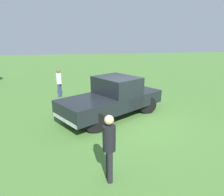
{
  "coord_description": "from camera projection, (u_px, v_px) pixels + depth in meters",
  "views": [
    {
      "loc": [
        2.39,
        7.87,
        3.51
      ],
      "look_at": [
        0.6,
        -0.68,
        0.9
      ],
      "focal_mm": 32.06,
      "sensor_mm": 36.0,
      "label": 1
    }
  ],
  "objects": [
    {
      "name": "person_visitor",
      "position": [
        59.0,
        81.0,
        12.24
      ],
      "size": [
        0.43,
        0.43,
        1.74
      ],
      "rotation": [
        0.0,
        0.0,
        2.67
      ],
      "color": "navy",
      "rests_on": "ground_plane"
    },
    {
      "name": "pickup_truck",
      "position": [
        114.0,
        96.0,
        9.17
      ],
      "size": [
        5.23,
        4.12,
        1.84
      ],
      "rotation": [
        0.0,
        0.0,
        0.52
      ],
      "color": "black",
      "rests_on": "ground_plane"
    },
    {
      "name": "person_bystander",
      "position": [
        109.0,
        145.0,
        4.89
      ],
      "size": [
        0.32,
        0.34,
        1.79
      ],
      "rotation": [
        0.0,
        0.0,
        6.28
      ],
      "color": "black",
      "rests_on": "ground_plane"
    },
    {
      "name": "ground_plane",
      "position": [
        128.0,
        121.0,
        8.85
      ],
      "size": [
        80.0,
        80.0,
        0.0
      ],
      "primitive_type": "plane",
      "color": "#477533"
    }
  ]
}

